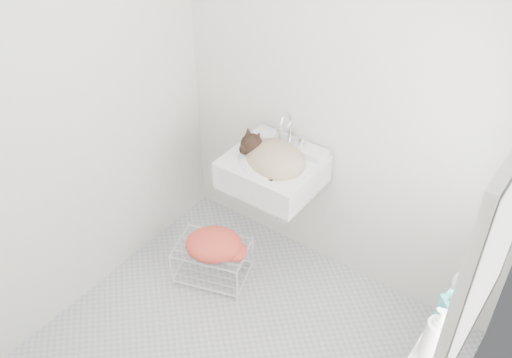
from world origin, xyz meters
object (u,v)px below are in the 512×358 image
Objects in this scene: cat at (273,157)px; bottle_b at (448,323)px; sink at (273,160)px; bottle_c at (465,294)px; wire_rack at (212,260)px; bottle_a at (430,356)px.

cat reaches higher than bottle_b.
bottle_c is at bearing -14.88° from sink.
wire_rack is (-0.24, -0.32, -0.74)m from cat.
bottle_a is 0.41m from bottle_c.
wire_rack is 1.83× the size of bottle_a.
sink is at bearing 157.22° from bottle_b.
wire_rack is at bearing 179.76° from bottle_c.
bottle_c is (1.28, -0.33, -0.04)m from cat.
sink is 2.54× the size of bottle_b.
bottle_c is (0.00, 0.41, 0.00)m from bottle_a.
sink is 2.98× the size of bottle_c.
cat is at bearing 52.74° from wire_rack.
wire_rack is at bearing 172.31° from bottle_b.
sink is at bearing 149.96° from bottle_a.
cat is 2.03× the size of bottle_b.
bottle_c is at bearing -0.82° from cat.
bottle_a is 0.21m from bottle_b.
wire_rack is 1.69m from bottle_b.
cat is 0.84m from wire_rack.
cat reaches higher than wire_rack.
bottle_b is at bearing 90.00° from bottle_a.
sink is 1.23× the size of wire_rack.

